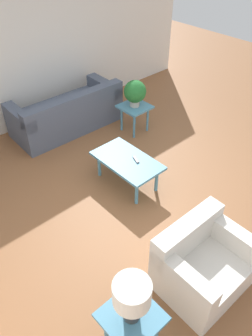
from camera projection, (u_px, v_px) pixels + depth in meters
ground_plane at (155, 193)px, 4.86m from camera, size 14.00×14.00×0.00m
wall_right at (34, 48)px, 5.75m from camera, size 0.12×7.20×2.70m
sofa at (68, 114)px, 6.06m from camera, size 0.94×2.03×0.78m
armchair at (201, 264)px, 3.55m from camera, size 0.80×0.96×0.79m
coffee_table at (127, 162)px, 4.80m from camera, size 1.04×0.60×0.45m
side_table_plant at (135, 110)px, 5.91m from camera, size 0.51×0.51×0.52m
side_table_lamp at (131, 320)px, 2.96m from camera, size 0.51×0.51×0.52m
potted_plant at (135, 92)px, 5.69m from camera, size 0.39×0.39×0.48m
table_lamp at (132, 296)px, 2.69m from camera, size 0.33×0.33×0.49m
remote_control at (136, 160)px, 4.75m from camera, size 0.16×0.09×0.02m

